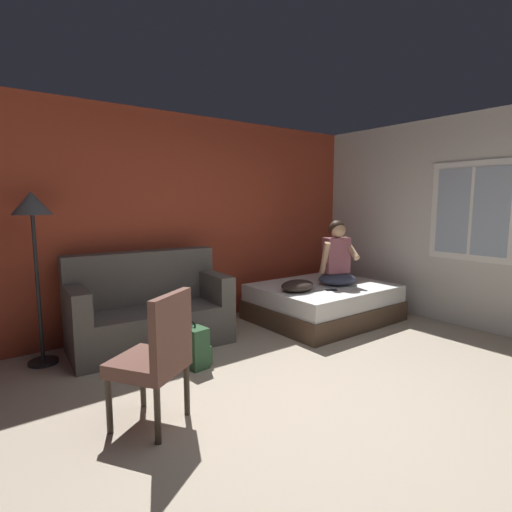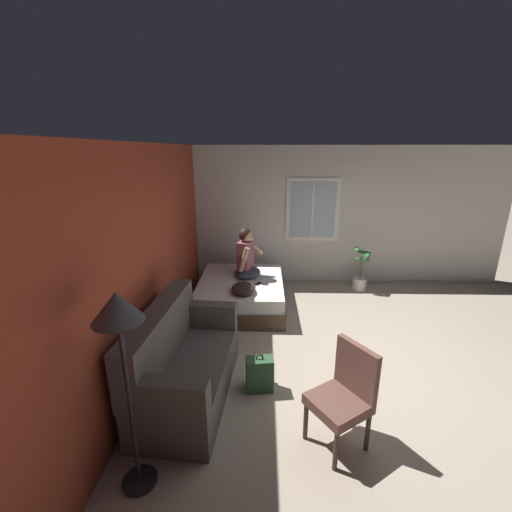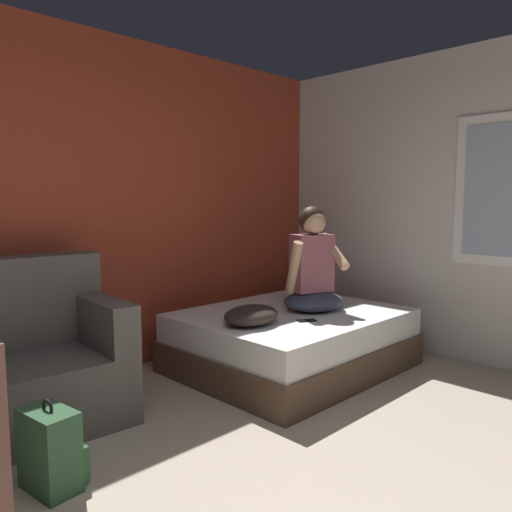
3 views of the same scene
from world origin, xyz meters
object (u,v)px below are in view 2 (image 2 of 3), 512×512
object	(u,v)px
backpack	(260,374)
bed	(241,293)
couch	(182,364)
cell_phone	(258,284)
person_seated	(246,257)
potted_plant	(360,275)
side_chair	(344,393)
floor_lamp	(120,328)
throw_pillow	(243,289)

from	to	relation	value
backpack	bed	bearing A→B (deg)	9.17
bed	couch	bearing A→B (deg)	167.90
couch	cell_phone	bearing A→B (deg)	-20.43
person_seated	potted_plant	world-z (taller)	person_seated
couch	cell_phone	world-z (taller)	couch
bed	side_chair	bearing A→B (deg)	-158.71
person_seated	side_chair	bearing A→B (deg)	-161.21
couch	person_seated	world-z (taller)	person_seated
couch	backpack	world-z (taller)	couch
backpack	person_seated	bearing A→B (deg)	6.44
bed	person_seated	world-z (taller)	person_seated
cell_phone	potted_plant	bearing A→B (deg)	-127.84
couch	potted_plant	bearing A→B (deg)	-42.01
bed	floor_lamp	size ratio (longest dim) A/B	1.05
throw_pillow	backpack	bearing A→B (deg)	-170.19
throw_pillow	cell_phone	bearing A→B (deg)	-31.78
person_seated	backpack	bearing A→B (deg)	-173.56
throw_pillow	potted_plant	world-z (taller)	potted_plant
bed	couch	world-z (taller)	couch
bed	cell_phone	distance (m)	0.42
potted_plant	bed	bearing A→B (deg)	108.62
side_chair	floor_lamp	bearing A→B (deg)	105.00
couch	floor_lamp	distance (m)	1.49
side_chair	throw_pillow	distance (m)	2.57
cell_phone	floor_lamp	world-z (taller)	floor_lamp
backpack	potted_plant	world-z (taller)	potted_plant
side_chair	couch	bearing A→B (deg)	69.66
throw_pillow	floor_lamp	bearing A→B (deg)	166.26
person_seated	potted_plant	xyz separation A→B (m)	(0.60, -2.16, -0.53)
backpack	side_chair	bearing A→B (deg)	-132.56
throw_pillow	cell_phone	distance (m)	0.44
backpack	floor_lamp	xyz separation A→B (m)	(-1.18, 0.97, 1.24)
person_seated	cell_phone	world-z (taller)	person_seated
person_seated	floor_lamp	bearing A→B (deg)	168.63
bed	couch	size ratio (longest dim) A/B	1.01
couch	floor_lamp	xyz separation A→B (m)	(-1.06, 0.13, 1.04)
couch	floor_lamp	bearing A→B (deg)	173.11
backpack	potted_plant	distance (m)	3.49
bed	backpack	distance (m)	2.20
potted_plant	throw_pillow	bearing A→B (deg)	120.76
bed	floor_lamp	xyz separation A→B (m)	(-3.35, 0.62, 1.19)
side_chair	backpack	xyz separation A→B (m)	(0.71, 0.77, -0.34)
side_chair	cell_phone	world-z (taller)	side_chair
person_seated	couch	bearing A→B (deg)	166.73
cell_phone	floor_lamp	bearing A→B (deg)	100.64
couch	bed	bearing A→B (deg)	-12.10
person_seated	backpack	xyz separation A→B (m)	(-2.33, -0.26, -0.64)
backpack	cell_phone	world-z (taller)	cell_phone
couch	throw_pillow	distance (m)	1.84
potted_plant	floor_lamp	bearing A→B (deg)	145.06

